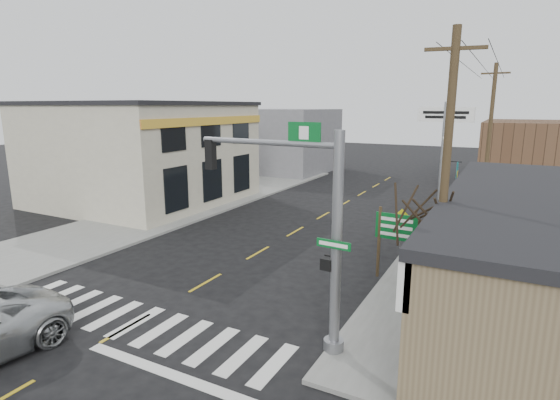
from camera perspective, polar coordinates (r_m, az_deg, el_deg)
The scene contains 19 objects.
ground at distance 14.88m, azimuth -19.42°, elevation -15.48°, with size 140.00×140.00×0.00m, color black.
sidewalk_right at distance 22.74m, azimuth 24.17°, elevation -5.97°, with size 6.00×38.00×0.13m, color slate.
sidewalk_left at distance 29.62m, azimuth -12.99°, elevation -1.14°, with size 6.00×38.00×0.13m, color slate.
center_line at distance 20.61m, azimuth -2.89°, elevation -6.88°, with size 0.12×56.00×0.01m, color gold.
crosswalk at distance 15.11m, azimuth -18.28°, elevation -14.92°, with size 11.00×2.20×0.01m, color silver.
left_building at distance 32.50m, azimuth -17.50°, elevation 5.74°, with size 12.00×12.00×6.80m, color #B9B39A.
bldg_distant_right at distance 38.97m, azimuth 30.74°, elevation 4.69°, with size 8.00×10.00×5.60m, color brown.
bldg_distant_left at distance 45.95m, azimuth 0.57°, elevation 7.78°, with size 9.00×10.00×6.40m, color slate.
traffic_signal_pole at distance 11.68m, azimuth 4.08°, elevation -2.29°, with size 4.89×0.38×6.20m.
guide_sign at distance 17.20m, azimuth 14.94°, elevation -4.35°, with size 1.62×0.14×2.83m.
fire_hydrant at distance 16.69m, azimuth 20.58°, elevation -10.53°, with size 0.22×0.22×0.70m.
ped_crossing_sign at distance 18.80m, azimuth 15.55°, elevation -3.36°, with size 0.96×0.07×2.47m.
lamp_post at distance 20.14m, azimuth 20.58°, elevation 1.46°, with size 0.70×0.55×5.39m.
dance_center_sign at distance 27.20m, azimuth 20.64°, elevation 8.36°, with size 3.22×0.20×6.85m.
bare_tree at distance 12.74m, azimuth 18.24°, elevation 0.10°, with size 2.59×2.59×5.18m.
shrub_front at distance 14.84m, azimuth 20.30°, elevation -12.88°, with size 1.35×1.35×1.01m, color #1C3213.
shrub_back at distance 16.97m, azimuth 19.66°, elevation -9.85°, with size 1.18×1.18×0.89m, color #143317.
utility_pole_near at distance 12.44m, azimuth 20.64°, elevation 1.16°, with size 1.49×0.22×8.57m.
utility_pole_far at distance 29.24m, azimuth 25.62°, elevation 7.16°, with size 1.58×0.24×9.06m.
Camera 1 is at (10.00, -8.72, 6.74)m, focal length 28.00 mm.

